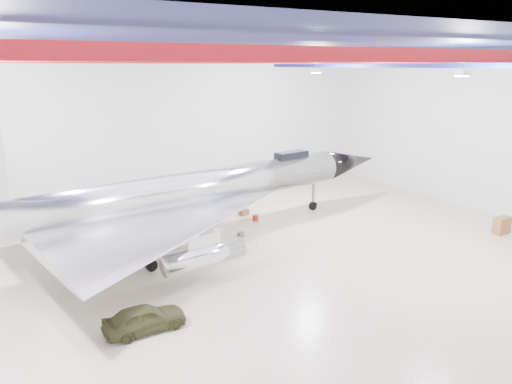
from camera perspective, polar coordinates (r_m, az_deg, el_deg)
floor at (r=26.90m, az=-3.93°, el=-7.68°), size 40.00×40.00×0.00m
wall_back at (r=39.38m, az=-13.32°, el=7.27°), size 40.00×0.00×40.00m
wall_right at (r=38.15m, az=24.52°, el=6.16°), size 0.00×30.00×30.00m
ceiling at (r=24.98m, az=-4.38°, el=16.43°), size 40.00×40.00×0.00m
ceiling_structure at (r=24.96m, az=-4.35°, el=14.88°), size 39.50×29.50×1.08m
jet_aircraft at (r=29.29m, az=-7.08°, el=-0.30°), size 30.34×20.18×8.31m
jeep at (r=20.37m, az=-12.62°, el=-13.91°), size 3.24×1.42×1.09m
desk at (r=34.14m, az=26.28°, el=-3.44°), size 1.18×0.65×1.04m
crate_ply at (r=27.08m, az=-18.53°, el=-7.93°), size 0.55×0.50×0.31m
toolbox_red at (r=35.00m, az=-12.22°, el=-2.49°), size 0.43×0.35×0.29m
engine_drum at (r=29.96m, az=-1.75°, el=-4.93°), size 0.46×0.46×0.38m
parts_bin at (r=34.46m, az=-1.40°, el=-2.30°), size 0.70×0.60×0.43m
crate_small at (r=31.42m, az=-16.71°, el=-4.74°), size 0.41×0.34×0.27m
tool_chest at (r=33.30m, az=-0.06°, el=-2.95°), size 0.52×0.52×0.37m
oil_barrel at (r=30.83m, az=-7.69°, el=-4.55°), size 0.54×0.47×0.33m
spares_box at (r=33.85m, az=-6.39°, el=-2.75°), size 0.43×0.43×0.37m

